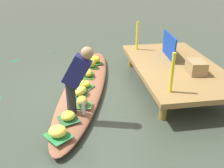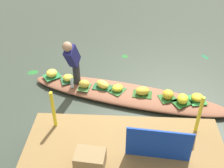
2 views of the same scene
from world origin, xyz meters
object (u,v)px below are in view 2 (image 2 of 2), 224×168
banana_bunch_8 (68,78)px  market_banner (159,144)px  banana_bunch_2 (183,99)px  banana_bunch_4 (197,97)px  banana_bunch_0 (84,84)px  banana_bunch_1 (52,73)px  banana_bunch_7 (168,94)px  banana_bunch_3 (103,84)px  produce_crate (90,160)px  vendor_person (73,59)px  banana_bunch_5 (143,91)px  banana_bunch_6 (118,88)px  water_bottle (72,83)px  vendor_boat (127,95)px

banana_bunch_8 → market_banner: market_banner is taller
banana_bunch_2 → banana_bunch_8: bearing=-14.9°
banana_bunch_4 → banana_bunch_0: bearing=-7.7°
banana_bunch_1 → market_banner: size_ratio=0.28×
banana_bunch_4 → banana_bunch_7: (0.61, -0.03, 0.03)m
banana_bunch_0 → banana_bunch_2: size_ratio=0.87×
banana_bunch_0 → banana_bunch_1: size_ratio=0.90×
banana_bunch_3 → produce_crate: bearing=90.3°
vendor_person → market_banner: (-1.64, 2.20, -0.09)m
banana_bunch_3 → vendor_person: vendor_person is taller
banana_bunch_5 → banana_bunch_6: (0.54, -0.10, -0.02)m
banana_bunch_0 → market_banner: (-1.42, 2.13, 0.49)m
banana_bunch_4 → produce_crate: 2.87m
banana_bunch_1 → banana_bunch_8: (-0.42, 0.15, -0.01)m
banana_bunch_1 → vendor_person: (-0.61, 0.33, 0.59)m
banana_bunch_8 → banana_bunch_2: bearing=165.1°
banana_bunch_5 → produce_crate: (0.87, 2.16, 0.35)m
banana_bunch_8 → produce_crate: produce_crate is taller
banana_bunch_1 → banana_bunch_5: banana_bunch_5 is taller
banana_bunch_0 → banana_bunch_5: banana_bunch_0 is taller
water_bottle → banana_bunch_5: bearing=173.4°
produce_crate → banana_bunch_4: bearing=-135.0°
banana_bunch_7 → water_bottle: 2.11m
banana_bunch_3 → banana_bunch_6: bearing=163.8°
banana_bunch_3 → banana_bunch_7: size_ratio=1.27×
banana_bunch_7 → market_banner: (0.40, 1.83, 0.48)m
banana_bunch_1 → market_banner: (-2.25, 2.53, 0.50)m
vendor_boat → banana_bunch_4: (-1.47, 0.24, 0.17)m
banana_bunch_5 → water_bottle: bearing=-6.6°
market_banner → vendor_person: bearing=-48.0°
banana_bunch_4 → banana_bunch_7: size_ratio=1.05×
banana_bunch_6 → market_banner: size_ratio=0.25×
banana_bunch_1 → banana_bunch_7: size_ratio=1.10×
banana_bunch_1 → banana_bunch_4: size_ratio=1.05×
banana_bunch_7 → market_banner: bearing=77.8°
market_banner → produce_crate: size_ratio=2.21×
banana_bunch_1 → banana_bunch_4: bearing=167.4°
banana_bunch_1 → banana_bunch_4: (-3.26, 0.73, -0.01)m
vendor_boat → produce_crate: produce_crate is taller
banana_bunch_0 → market_banner: bearing=123.8°
banana_bunch_6 → banana_bunch_8: 1.20m
vendor_boat → banana_bunch_6: 0.27m
banana_bunch_4 → banana_bunch_6: size_ratio=1.05×
banana_bunch_6 → banana_bunch_8: size_ratio=1.03×
vendor_boat → vendor_person: 1.42m
banana_bunch_7 → water_bottle: water_bottle is taller
banana_bunch_4 → banana_bunch_7: 0.62m
banana_bunch_7 → produce_crate: produce_crate is taller
banana_bunch_6 → vendor_boat: bearing=177.6°
banana_bunch_5 → water_bottle: 1.57m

